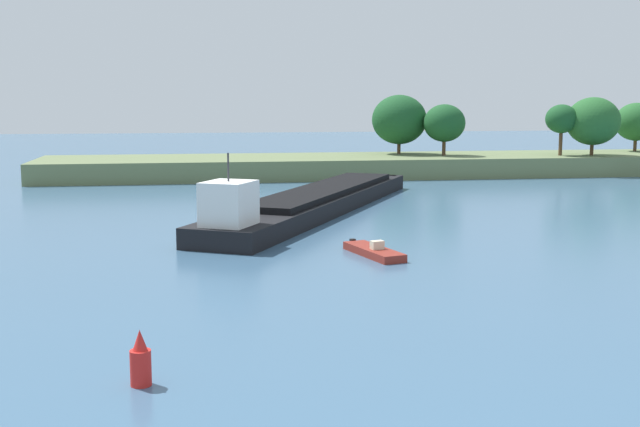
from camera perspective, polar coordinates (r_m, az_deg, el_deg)
name	(u,v)px	position (r m, az deg, el deg)	size (l,w,h in m)	color
treeline_island	(457,155)	(100.67, 9.73, 4.12)	(96.68, 13.96, 9.73)	#66754C
cargo_barge	(315,201)	(65.69, -0.33, 0.92)	(22.54, 35.85, 5.98)	black
small_motorboat	(374,251)	(48.14, 3.85, -2.71)	(2.89, 5.69, 0.97)	maroon
channel_buoy_red	(141,362)	(27.36, -12.68, -10.27)	(0.70, 0.70, 1.90)	red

